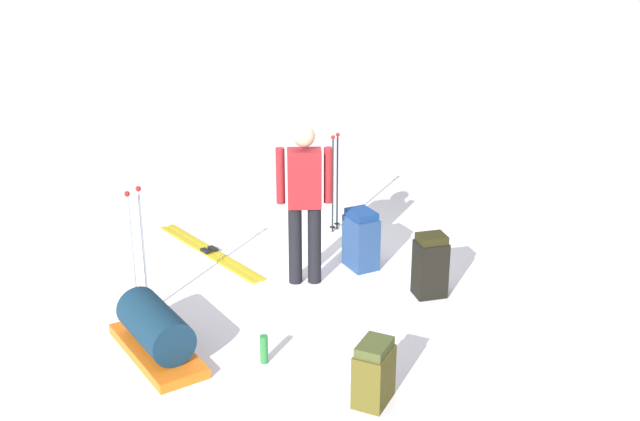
{
  "coord_description": "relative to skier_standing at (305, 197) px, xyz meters",
  "views": [
    {
      "loc": [
        5.73,
        5.43,
        3.71
      ],
      "look_at": [
        0.0,
        0.0,
        0.7
      ],
      "focal_mm": 44.84,
      "sensor_mm": 36.0,
      "label": 1
    }
  ],
  "objects": [
    {
      "name": "ski_poles_planted_far",
      "position": [
        -1.28,
        -0.75,
        -0.28
      ],
      "size": [
        0.19,
        0.11,
        1.22
      ],
      "color": "#1A242C",
      "rests_on": "ground_plane"
    },
    {
      "name": "ski_poles_planted_near",
      "position": [
        1.61,
        -0.61,
        -0.23
      ],
      "size": [
        0.22,
        0.12,
        1.3
      ],
      "color": "#AAB7BF",
      "rests_on": "ground_plane"
    },
    {
      "name": "backpack_small_spare",
      "position": [
        1.18,
        1.92,
        -0.69
      ],
      "size": [
        0.41,
        0.34,
        0.54
      ],
      "color": "#4F4718",
      "rests_on": "ground_plane"
    },
    {
      "name": "skier_standing",
      "position": [
        0.0,
        0.0,
        0.0
      ],
      "size": [
        0.44,
        0.42,
        1.7
      ],
      "color": "black",
      "rests_on": "ground_plane"
    },
    {
      "name": "ski_pair_near",
      "position": [
        0.22,
        -1.33,
        -0.94
      ],
      "size": [
        0.43,
        2.0,
        0.05
      ],
      "color": "gold",
      "rests_on": "ground_plane"
    },
    {
      "name": "ground_plane",
      "position": [
        -0.31,
        -0.07,
        -0.95
      ],
      "size": [
        80.0,
        80.0,
        0.0
      ],
      "primitive_type": "plane",
      "color": "white"
    },
    {
      "name": "gear_sled",
      "position": [
        1.95,
        0.08,
        -0.73
      ],
      "size": [
        0.71,
        1.28,
        0.49
      ],
      "color": "orange",
      "rests_on": "ground_plane"
    },
    {
      "name": "backpack_bright",
      "position": [
        -0.65,
        1.13,
        -0.63
      ],
      "size": [
        0.39,
        0.38,
        0.66
      ],
      "color": "black",
      "rests_on": "ground_plane"
    },
    {
      "name": "thermos_bottle",
      "position": [
        1.39,
        0.86,
        -0.82
      ],
      "size": [
        0.07,
        0.07,
        0.26
      ],
      "primitive_type": "cylinder",
      "color": "#267430",
      "rests_on": "ground_plane"
    },
    {
      "name": "backpack_large_dark",
      "position": [
        -0.69,
        0.18,
        -0.63
      ],
      "size": [
        0.38,
        0.44,
        0.66
      ],
      "color": "navy",
      "rests_on": "ground_plane"
    }
  ]
}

